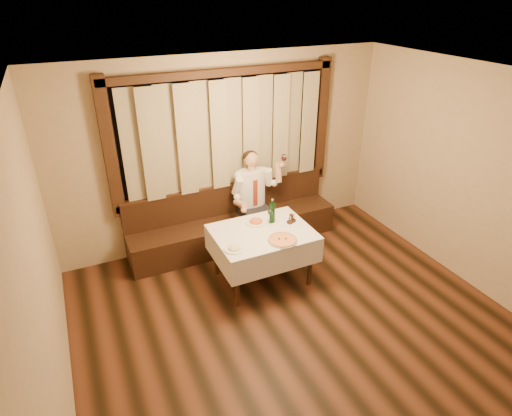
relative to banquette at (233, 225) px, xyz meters
name	(u,v)px	position (x,y,z in m)	size (l,w,h in m)	color
room	(292,203)	(0.00, -1.75, 1.19)	(5.01, 6.01, 2.81)	black
banquette	(233,225)	(0.00, 0.00, 0.00)	(3.20, 0.61, 0.94)	black
dining_table	(262,238)	(0.00, -1.02, 0.34)	(1.27, 0.97, 0.76)	black
pizza	(282,240)	(0.12, -1.34, 0.46)	(0.38, 0.38, 0.04)	white
pasta_red	(256,220)	(0.02, -0.79, 0.49)	(0.29, 0.29, 0.10)	white
pasta_cream	(234,247)	(-0.49, -1.27, 0.48)	(0.25, 0.25, 0.09)	white
green_bottle	(272,212)	(0.22, -0.86, 0.59)	(0.07, 0.07, 0.34)	#0E4216
table_wine_glass	(271,213)	(0.19, -0.87, 0.60)	(0.08, 0.08, 0.21)	white
cruet_caddy	(291,220)	(0.45, -0.98, 0.49)	(0.13, 0.10, 0.13)	black
seated_man	(254,192)	(0.31, -0.09, 0.53)	(0.81, 0.61, 1.46)	black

